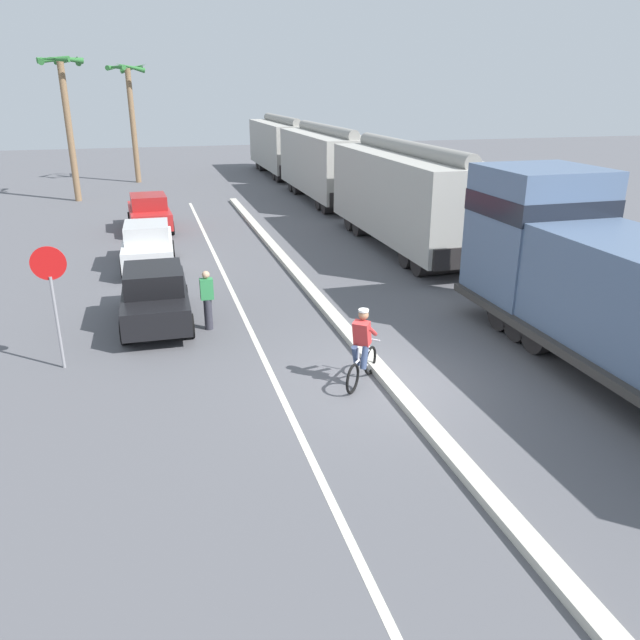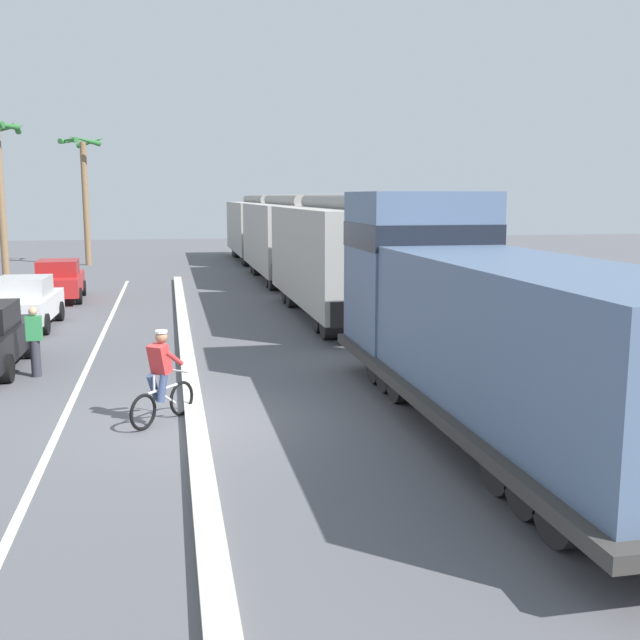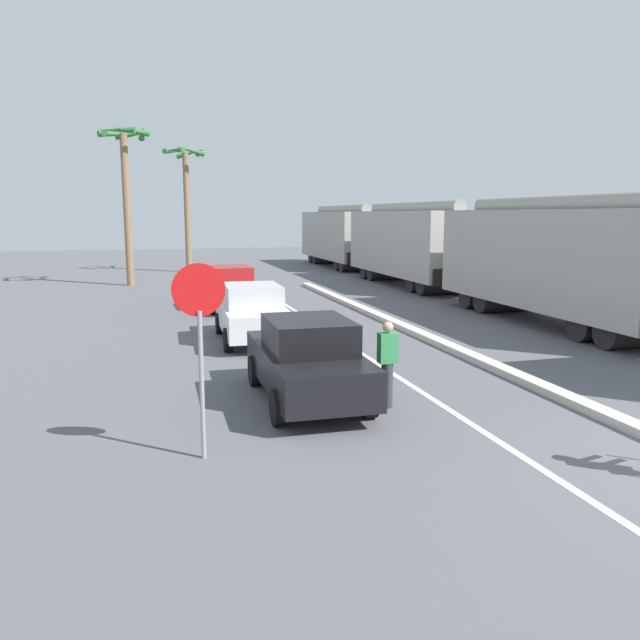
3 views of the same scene
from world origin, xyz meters
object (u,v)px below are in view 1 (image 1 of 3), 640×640
locomotive (628,299)px  palm_tree_far (130,98)px  parked_car_black (155,295)px  stop_sign (51,284)px  palm_tree_near (65,95)px  parked_car_red (149,212)px  hopper_car_trailing (282,146)px  parked_car_white (148,245)px  pedestrian_by_cars (207,299)px  cyclist (362,349)px  hopper_car_middle (326,164)px  hopper_car_lead (408,197)px

locomotive → palm_tree_far: (-10.26, 34.21, 3.63)m
parked_car_black → stop_sign: size_ratio=1.47×
stop_sign → palm_tree_near: (-1.49, 23.79, 3.69)m
parked_car_red → hopper_car_trailing: bearing=59.9°
parked_car_white → stop_sign: (-2.11, -8.33, 1.21)m
palm_tree_far → pedestrian_by_cars: 29.33m
hopper_car_trailing → parked_car_red: (-9.81, -16.94, -1.26)m
locomotive → hopper_car_trailing: bearing=90.0°
cyclist → stop_sign: (-6.38, 2.64, 1.21)m
pedestrian_by_cars → hopper_car_trailing: bearing=74.1°
hopper_car_middle → cyclist: (-5.72, -22.68, -1.26)m
locomotive → palm_tree_far: bearing=106.7°
hopper_car_middle → palm_tree_far: size_ratio=1.39×
parked_car_white → cyclist: cyclist is taller
cyclist → palm_tree_near: size_ratio=0.22×
hopper_car_trailing → parked_car_red: bearing=-120.1°
locomotive → parked_car_black: 11.67m
hopper_car_lead → pedestrian_by_cars: (-8.58, -6.87, -1.23)m
locomotive → parked_car_white: size_ratio=2.73×
parked_car_red → pedestrian_by_cars: bearing=-84.7°
parked_car_black → stop_sign: bearing=-132.7°
parked_car_red → palm_tree_far: 16.46m
locomotive → hopper_car_middle: bearing=90.0°
locomotive → hopper_car_trailing: (0.00, 35.36, 0.28)m
parked_car_black → parked_car_red: bearing=89.5°
hopper_car_middle → stop_sign: (-12.09, -20.04, -0.05)m
parked_car_red → pedestrian_by_cars: 13.19m
hopper_car_middle → palm_tree_far: palm_tree_far is taller
palm_tree_near → cyclist: bearing=-73.4°
parked_car_black → pedestrian_by_cars: 1.55m
parked_car_black → palm_tree_far: 28.50m
locomotive → parked_car_red: locomotive is taller
cyclist → stop_sign: 7.01m
parked_car_red → pedestrian_by_cars: same height
hopper_car_trailing → parked_car_white: bearing=-113.2°
parked_car_white → palm_tree_near: bearing=103.1°
hopper_car_lead → palm_tree_near: bearing=131.5°
hopper_car_middle → cyclist: 23.42m
parked_car_white → hopper_car_lead: bearing=0.6°
stop_sign → cyclist: bearing=-22.5°
parked_car_black → pedestrian_by_cars: same height
hopper_car_lead → stop_sign: bearing=-145.1°
hopper_car_trailing → parked_car_white: size_ratio=2.50×
hopper_car_lead → stop_sign: hopper_car_lead is taller
hopper_car_trailing → pedestrian_by_cars: 31.30m
hopper_car_middle → locomotive: bearing=-90.0°
palm_tree_near → pedestrian_by_cars: palm_tree_near is taller
hopper_car_trailing → palm_tree_near: 16.11m
parked_car_white → palm_tree_near: (-3.60, 15.46, 4.90)m
hopper_car_lead → pedestrian_by_cars: size_ratio=6.54×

